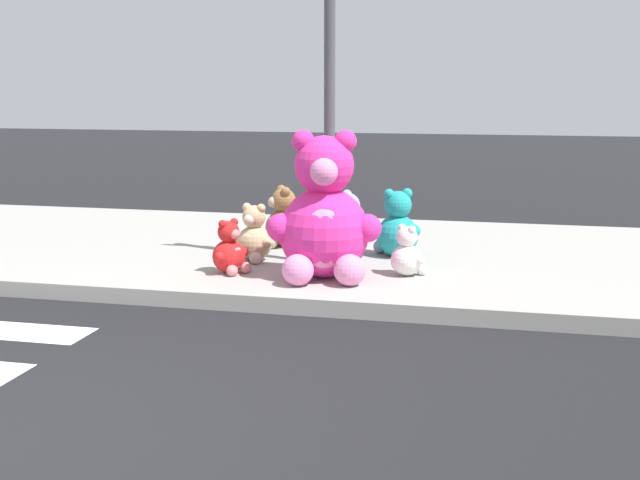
# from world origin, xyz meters

# --- Properties ---
(sidewalk) EXTENTS (28.00, 4.40, 0.15)m
(sidewalk) POSITION_xyz_m (0.00, 5.20, 0.07)
(sidewalk) COLOR #9E9B93
(sidewalk) RESTS_ON ground_plane
(sign_pole) EXTENTS (0.56, 0.11, 3.20)m
(sign_pole) POSITION_xyz_m (1.00, 4.40, 1.85)
(sign_pole) COLOR #4C4C51
(sign_pole) RESTS_ON sidewalk
(plush_pink_large) EXTENTS (1.05, 0.97, 1.38)m
(plush_pink_large) POSITION_xyz_m (1.08, 3.81, 0.70)
(plush_pink_large) COLOR #F22D93
(plush_pink_large) RESTS_ON sidewalk
(plush_white) EXTENTS (0.35, 0.35, 0.49)m
(plush_white) POSITION_xyz_m (1.83, 4.09, 0.35)
(plush_white) COLOR white
(plush_white) RESTS_ON sidewalk
(plush_teal) EXTENTS (0.51, 0.52, 0.72)m
(plush_teal) POSITION_xyz_m (1.60, 4.97, 0.44)
(plush_teal) COLOR teal
(plush_teal) RESTS_ON sidewalk
(plush_brown) EXTENTS (0.49, 0.47, 0.68)m
(plush_brown) POSITION_xyz_m (0.28, 5.21, 0.42)
(plush_brown) COLOR olive
(plush_brown) RESTS_ON sidewalk
(plush_tan) EXTENTS (0.45, 0.42, 0.60)m
(plush_tan) POSITION_xyz_m (0.21, 4.38, 0.39)
(plush_tan) COLOR tan
(plush_tan) RESTS_ON sidewalk
(plush_lavender) EXTENTS (0.48, 0.51, 0.68)m
(plush_lavender) POSITION_xyz_m (1.05, 4.99, 0.42)
(plush_lavender) COLOR #B28CD8
(plush_lavender) RESTS_ON sidewalk
(plush_red) EXTENTS (0.38, 0.37, 0.53)m
(plush_red) POSITION_xyz_m (0.16, 3.80, 0.36)
(plush_red) COLOR red
(plush_red) RESTS_ON sidewalk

